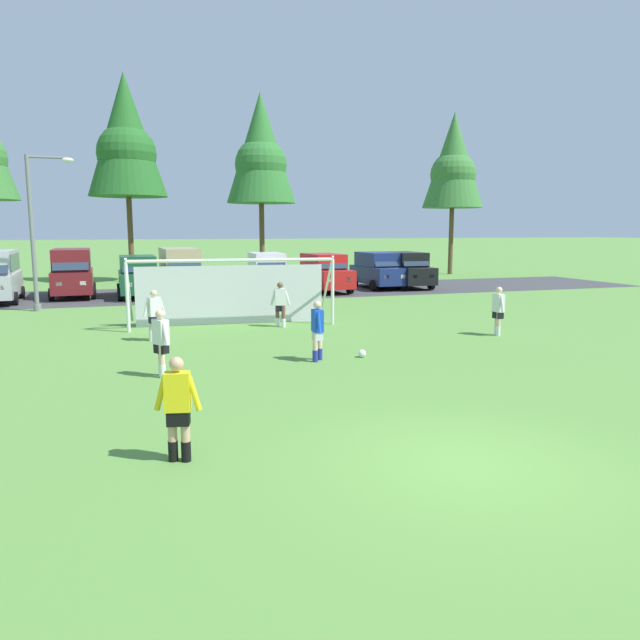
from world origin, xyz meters
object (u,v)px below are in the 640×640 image
at_px(player_winger_right, 498,311).
at_px(soccer_goal, 232,290).
at_px(player_striker_near, 317,331).
at_px(player_defender_far, 280,305).
at_px(parked_car_slot_center, 180,270).
at_px(referee, 178,409).
at_px(parked_car_slot_center_right, 267,271).
at_px(parked_car_slot_end, 406,269).
at_px(soccer_ball, 362,353).
at_px(parked_car_slot_center_left, 138,276).
at_px(street_lamp, 37,231).
at_px(parked_car_slot_right, 324,272).
at_px(parked_car_slot_left, 73,272).
at_px(player_midfield_center, 155,315).
at_px(parked_car_slot_far_right, 378,270).
at_px(player_winger_left, 161,343).

bearing_deg(player_winger_right, soccer_goal, 148.23).
height_order(player_striker_near, player_defender_far, same).
bearing_deg(parked_car_slot_center, referee, -94.97).
relative_size(parked_car_slot_center_right, parked_car_slot_end, 1.00).
distance_m(soccer_ball, referee, 8.26).
relative_size(parked_car_slot_center_left, street_lamp, 0.70).
height_order(soccer_goal, parked_car_slot_center, soccer_goal).
height_order(player_winger_right, parked_car_slot_center, parked_car_slot_center).
relative_size(player_defender_far, parked_car_slot_right, 0.35).
xyz_separation_m(soccer_goal, player_winger_right, (8.09, -5.01, -0.47)).
height_order(soccer_goal, player_winger_right, soccer_goal).
bearing_deg(soccer_ball, player_winger_right, 18.06).
bearing_deg(parked_car_slot_left, parked_car_slot_center_right, 3.55).
bearing_deg(parked_car_slot_end, soccer_ball, -119.45).
xyz_separation_m(player_striker_near, player_midfield_center, (-4.04, 4.37, 0.00)).
relative_size(player_midfield_center, parked_car_slot_left, 0.34).
distance_m(player_striker_near, parked_car_slot_right, 18.08).
height_order(parked_car_slot_center_right, parked_car_slot_end, same).
relative_size(soccer_ball, parked_car_slot_far_right, 0.05).
relative_size(referee, street_lamp, 0.25).
relative_size(player_midfield_center, street_lamp, 0.25).
height_order(parked_car_slot_center_right, parked_car_slot_right, same).
xyz_separation_m(player_striker_near, player_winger_left, (-4.11, -0.51, 0.00)).
xyz_separation_m(soccer_goal, parked_car_slot_far_right, (10.75, 11.21, -0.18)).
distance_m(parked_car_slot_end, street_lamp, 20.46).
xyz_separation_m(parked_car_slot_center, parked_car_slot_center_right, (5.12, 1.19, -0.23)).
height_order(player_midfield_center, parked_car_slot_left, parked_car_slot_left).
height_order(player_defender_far, street_lamp, street_lamp).
bearing_deg(player_winger_left, parked_car_slot_right, 60.49).
height_order(parked_car_slot_right, parked_car_slot_far_right, same).
bearing_deg(player_winger_right, referee, -144.38).
bearing_deg(soccer_goal, parked_car_slot_left, 118.46).
distance_m(soccer_ball, parked_car_slot_far_right, 19.89).
distance_m(referee, parked_car_slot_left, 25.01).
relative_size(parked_car_slot_far_right, street_lamp, 0.70).
height_order(referee, parked_car_slot_left, parked_car_slot_left).
distance_m(parked_car_slot_left, street_lamp, 5.86).
relative_size(player_defender_far, player_winger_left, 1.00).
height_order(player_striker_near, player_winger_right, same).
relative_size(player_winger_left, parked_car_slot_center_left, 0.35).
xyz_separation_m(player_midfield_center, player_winger_right, (10.99, -2.50, 0.00)).
relative_size(player_striker_near, parked_car_slot_left, 0.34).
height_order(parked_car_slot_center_left, street_lamp, street_lamp).
distance_m(soccer_goal, referee, 13.33).
distance_m(parked_car_slot_center, parked_car_slot_center_right, 5.26).
bearing_deg(parked_car_slot_left, parked_car_slot_center_left, -18.63).
bearing_deg(street_lamp, player_winger_right, -36.60).
bearing_deg(parked_car_slot_end, player_midfield_center, -138.83).
bearing_deg(soccer_goal, parked_car_slot_center_right, 71.40).
relative_size(soccer_ball, player_winger_left, 0.13).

